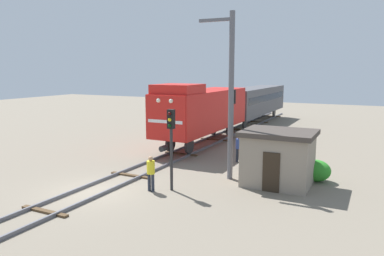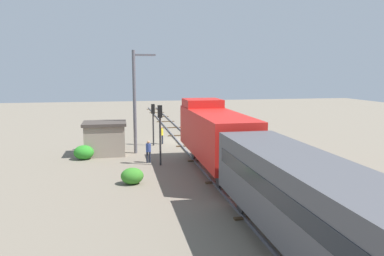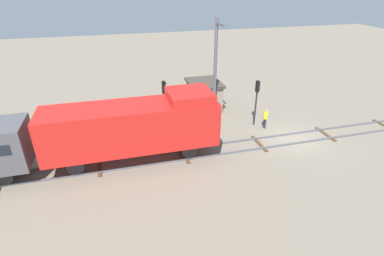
% 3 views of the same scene
% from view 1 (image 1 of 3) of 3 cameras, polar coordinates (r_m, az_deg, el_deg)
% --- Properties ---
extents(ground_plane, '(104.87, 104.87, 0.00)m').
position_cam_1_polar(ground_plane, '(18.54, -14.76, -9.34)').
color(ground_plane, '#756B5B').
extents(railway_track, '(2.40, 69.91, 0.16)m').
position_cam_1_polar(railway_track, '(18.51, -14.77, -9.13)').
color(railway_track, '#595960').
rests_on(railway_track, ground).
extents(locomotive, '(2.90, 11.60, 4.60)m').
position_cam_1_polar(locomotive, '(27.92, 1.49, 2.87)').
color(locomotive, red).
rests_on(locomotive, railway_track).
extents(passenger_car_leading, '(2.84, 14.00, 3.66)m').
position_cam_1_polar(passenger_car_leading, '(40.36, 9.57, 4.27)').
color(passenger_car_leading, '#4C4C51').
rests_on(passenger_car_leading, railway_track).
extents(traffic_signal_near, '(0.32, 0.34, 3.88)m').
position_cam_1_polar(traffic_signal_near, '(17.50, -3.20, -0.98)').
color(traffic_signal_near, '#262628').
rests_on(traffic_signal_near, ground).
extents(traffic_signal_mid, '(0.32, 0.34, 4.44)m').
position_cam_1_polar(traffic_signal_mid, '(24.22, 6.20, 2.61)').
color(traffic_signal_mid, '#262628').
rests_on(traffic_signal_mid, ground).
extents(worker_near_track, '(0.38, 0.38, 1.70)m').
position_cam_1_polar(worker_near_track, '(17.82, -6.29, -6.49)').
color(worker_near_track, '#262B38').
rests_on(worker_near_track, ground).
extents(worker_by_signal, '(0.38, 0.38, 1.70)m').
position_cam_1_polar(worker_by_signal, '(23.40, 7.14, -2.78)').
color(worker_by_signal, '#262B38').
rests_on(worker_by_signal, ground).
extents(catenary_mast, '(1.94, 0.28, 8.59)m').
position_cam_1_polar(catenary_mast, '(19.29, 5.82, 5.40)').
color(catenary_mast, '#595960').
rests_on(catenary_mast, ground).
extents(relay_hut, '(3.50, 2.90, 2.74)m').
position_cam_1_polar(relay_hut, '(19.11, 13.00, -4.38)').
color(relay_hut, gray).
rests_on(relay_hut, ground).
extents(bush_near, '(1.54, 1.26, 1.12)m').
position_cam_1_polar(bush_near, '(20.40, 18.29, -6.17)').
color(bush_near, '#2B8826').
rests_on(bush_near, ground).
extents(bush_mid, '(1.39, 1.14, 1.01)m').
position_cam_1_polar(bush_mid, '(28.07, 13.47, -2.02)').
color(bush_mid, '#358026').
rests_on(bush_mid, ground).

